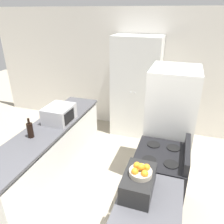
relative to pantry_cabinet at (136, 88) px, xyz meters
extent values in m
cube|color=silver|center=(-0.09, 0.33, 0.25)|extent=(7.00, 0.06, 2.60)
cube|color=silver|center=(-0.95, -1.84, -0.63)|extent=(0.58, 2.53, 0.83)
cube|color=#4C4C51|center=(-0.95, -1.84, -0.16)|extent=(0.60, 2.58, 0.04)
cube|color=#4C4C51|center=(0.77, -2.74, -0.16)|extent=(0.60, 0.78, 0.04)
cube|color=white|center=(0.00, 0.00, 0.00)|extent=(0.96, 0.55, 2.09)
sphere|color=#B2B2B7|center=(-0.04, -0.29, 0.00)|extent=(0.03, 0.03, 0.03)
sphere|color=#B2B2B7|center=(0.04, -0.29, 0.00)|extent=(0.03, 0.03, 0.03)
cube|color=black|center=(0.79, -1.97, -0.60)|extent=(0.64, 0.73, 0.90)
cube|color=black|center=(0.46, -1.97, -0.71)|extent=(0.02, 0.64, 0.50)
cube|color=black|center=(1.08, -1.97, -0.07)|extent=(0.06, 0.69, 0.16)
cylinder|color=black|center=(0.66, -2.14, -0.14)|extent=(0.17, 0.17, 0.01)
cylinder|color=black|center=(0.66, -1.79, -0.14)|extent=(0.17, 0.17, 0.01)
cylinder|color=black|center=(0.92, -2.14, -0.14)|extent=(0.17, 0.17, 0.01)
cylinder|color=black|center=(0.92, -1.79, -0.14)|extent=(0.17, 0.17, 0.01)
cube|color=white|center=(0.81, -1.17, -0.15)|extent=(0.69, 0.78, 1.80)
cylinder|color=gray|center=(0.45, -1.39, -0.06)|extent=(0.02, 0.02, 0.99)
cube|color=#B2B2B7|center=(-0.87, -1.59, -0.02)|extent=(0.39, 0.46, 0.26)
cube|color=black|center=(-0.67, -1.62, -0.02)|extent=(0.01, 0.29, 0.19)
cylinder|color=black|center=(-1.00, -2.14, -0.04)|extent=(0.08, 0.08, 0.21)
cylinder|color=black|center=(-1.00, -2.14, 0.11)|extent=(0.03, 0.03, 0.08)
cube|color=black|center=(0.64, -2.66, -0.04)|extent=(0.28, 0.46, 0.21)
cube|color=black|center=(0.49, -2.66, -0.04)|extent=(0.01, 0.32, 0.13)
cylinder|color=#B2A893|center=(0.65, -2.67, 0.09)|extent=(0.22, 0.22, 0.05)
sphere|color=orange|center=(0.70, -2.62, 0.13)|extent=(0.07, 0.07, 0.07)
sphere|color=orange|center=(0.61, -2.62, 0.13)|extent=(0.07, 0.07, 0.07)
sphere|color=orange|center=(0.61, -2.71, 0.13)|extent=(0.07, 0.07, 0.07)
sphere|color=orange|center=(0.70, -2.71, 0.13)|extent=(0.07, 0.07, 0.07)
sphere|color=orange|center=(0.65, -2.67, 0.16)|extent=(0.07, 0.07, 0.07)
camera|label=1|loc=(0.91, -4.28, 1.47)|focal=35.00mm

